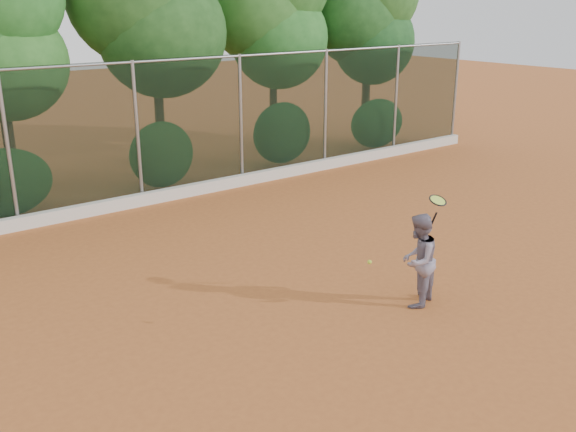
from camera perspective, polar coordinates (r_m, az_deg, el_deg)
ground at (r=10.93m, az=3.22°, el=-7.55°), size 80.00×80.00×0.00m
concrete_curb at (r=16.30m, az=-12.56°, el=1.50°), size 24.00×0.20×0.30m
tennis_player at (r=10.70m, az=11.48°, el=-3.89°), size 0.94×0.84×1.58m
chainlink_fence at (r=16.06m, az=-13.26°, el=7.49°), size 24.09×0.09×3.50m
foliage_backdrop at (r=17.42m, az=-18.45°, el=16.33°), size 23.70×3.63×7.55m
tennis_racket at (r=10.61m, az=13.13°, el=1.16°), size 0.32×0.31×0.56m
tennis_ball_in_flight at (r=9.27m, az=7.26°, el=-4.08°), size 0.06×0.06×0.06m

